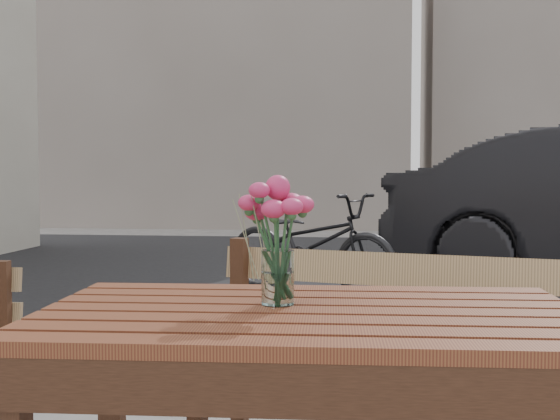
# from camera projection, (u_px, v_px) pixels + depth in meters

# --- Properties ---
(street) EXTENTS (30.00, 8.12, 0.12)m
(street) POSITION_uv_depth(u_px,v_px,m) (357.00, 292.00, 6.58)
(street) COLOR black
(street) RESTS_ON ground
(backdrop_buildings) EXTENTS (15.50, 4.00, 8.00)m
(backdrop_buildings) POSITION_uv_depth(u_px,v_px,m) (368.00, 63.00, 15.63)
(backdrop_buildings) COLOR gray
(backdrop_buildings) RESTS_ON ground
(main_table) EXTENTS (1.35, 0.82, 0.81)m
(main_table) POSITION_uv_depth(u_px,v_px,m) (309.00, 363.00, 1.72)
(main_table) COLOR #5A2517
(main_table) RESTS_ON ground
(main_bench) EXTENTS (1.55, 0.80, 0.93)m
(main_bench) POSITION_uv_depth(u_px,v_px,m) (418.00, 351.00, 2.31)
(main_bench) COLOR olive
(main_bench) RESTS_ON ground
(main_vase) EXTENTS (0.18, 0.18, 0.33)m
(main_vase) POSITION_uv_depth(u_px,v_px,m) (278.00, 224.00, 1.77)
(main_vase) COLOR white
(main_vase) RESTS_ON main_table
(bicycle) EXTENTS (1.93, 1.44, 0.97)m
(bicycle) POSITION_uv_depth(u_px,v_px,m) (310.00, 244.00, 6.59)
(bicycle) COLOR black
(bicycle) RESTS_ON ground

